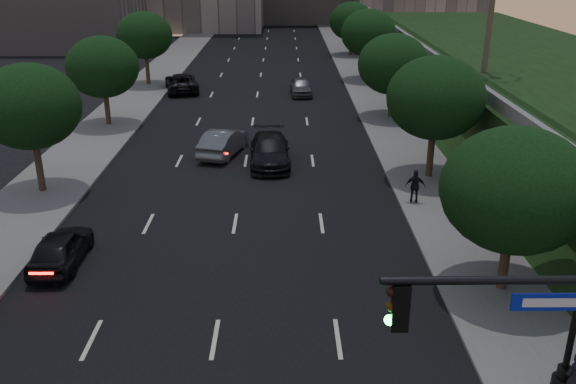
{
  "coord_description": "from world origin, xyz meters",
  "views": [
    {
      "loc": [
        2.24,
        -11.61,
        11.78
      ],
      "look_at": [
        2.41,
        8.93,
        3.6
      ],
      "focal_mm": 38.0,
      "sensor_mm": 36.0,
      "label": 1
    }
  ],
  "objects_px": {
    "sedan_mid_left": "(224,142)",
    "pedestrian_c": "(415,186)",
    "sedan_far_right": "(301,86)",
    "sedan_near_right": "(270,151)",
    "pedestrian_b": "(497,229)",
    "street_lamp": "(575,318)",
    "sedan_near_left": "(61,248)",
    "pedestrian_a": "(574,380)",
    "sedan_far_left": "(181,83)"
  },
  "relations": [
    {
      "from": "pedestrian_b",
      "to": "sedan_near_right",
      "type": "bearing_deg",
      "value": -19.96
    },
    {
      "from": "sedan_mid_left",
      "to": "sedan_far_right",
      "type": "xyz_separation_m",
      "value": [
        5.21,
        16.63,
        -0.05
      ]
    },
    {
      "from": "street_lamp",
      "to": "pedestrian_a",
      "type": "height_order",
      "value": "street_lamp"
    },
    {
      "from": "pedestrian_a",
      "to": "sedan_far_left",
      "type": "bearing_deg",
      "value": -92.28
    },
    {
      "from": "street_lamp",
      "to": "sedan_far_right",
      "type": "xyz_separation_m",
      "value": [
        -6.24,
        38.74,
        -1.88
      ]
    },
    {
      "from": "sedan_near_right",
      "to": "pedestrian_b",
      "type": "bearing_deg",
      "value": -51.74
    },
    {
      "from": "sedan_near_right",
      "to": "pedestrian_b",
      "type": "relative_size",
      "value": 3.28
    },
    {
      "from": "sedan_far_left",
      "to": "pedestrian_a",
      "type": "height_order",
      "value": "pedestrian_a"
    },
    {
      "from": "sedan_far_left",
      "to": "pedestrian_b",
      "type": "distance_m",
      "value": 36.01
    },
    {
      "from": "sedan_near_right",
      "to": "pedestrian_a",
      "type": "height_order",
      "value": "pedestrian_a"
    },
    {
      "from": "street_lamp",
      "to": "sedan_near_left",
      "type": "height_order",
      "value": "street_lamp"
    },
    {
      "from": "sedan_mid_left",
      "to": "sedan_near_right",
      "type": "distance_m",
      "value": 3.38
    },
    {
      "from": "sedan_far_left",
      "to": "sedan_mid_left",
      "type": "bearing_deg",
      "value": 93.31
    },
    {
      "from": "street_lamp",
      "to": "sedan_mid_left",
      "type": "xyz_separation_m",
      "value": [
        -11.45,
        22.12,
        -1.82
      ]
    },
    {
      "from": "pedestrian_b",
      "to": "pedestrian_a",
      "type": "bearing_deg",
      "value": 113.08
    },
    {
      "from": "street_lamp",
      "to": "pedestrian_a",
      "type": "relative_size",
      "value": 3.19
    },
    {
      "from": "pedestrian_b",
      "to": "pedestrian_c",
      "type": "relative_size",
      "value": 1.03
    },
    {
      "from": "sedan_mid_left",
      "to": "pedestrian_a",
      "type": "height_order",
      "value": "pedestrian_a"
    },
    {
      "from": "street_lamp",
      "to": "pedestrian_c",
      "type": "height_order",
      "value": "street_lamp"
    },
    {
      "from": "sedan_near_left",
      "to": "sedan_far_right",
      "type": "xyz_separation_m",
      "value": [
        10.45,
        30.72,
        0.03
      ]
    },
    {
      "from": "sedan_near_left",
      "to": "sedan_far_right",
      "type": "distance_m",
      "value": 32.45
    },
    {
      "from": "sedan_mid_left",
      "to": "pedestrian_c",
      "type": "relative_size",
      "value": 2.94
    },
    {
      "from": "sedan_far_right",
      "to": "pedestrian_b",
      "type": "relative_size",
      "value": 2.57
    },
    {
      "from": "sedan_near_right",
      "to": "pedestrian_b",
      "type": "height_order",
      "value": "pedestrian_b"
    },
    {
      "from": "street_lamp",
      "to": "sedan_far_right",
      "type": "height_order",
      "value": "street_lamp"
    },
    {
      "from": "sedan_mid_left",
      "to": "pedestrian_b",
      "type": "relative_size",
      "value": 2.84
    },
    {
      "from": "sedan_far_left",
      "to": "sedan_near_right",
      "type": "distance_m",
      "value": 21.55
    },
    {
      "from": "street_lamp",
      "to": "pedestrian_c",
      "type": "relative_size",
      "value": 3.35
    },
    {
      "from": "sedan_near_right",
      "to": "pedestrian_c",
      "type": "height_order",
      "value": "pedestrian_c"
    },
    {
      "from": "sedan_near_left",
      "to": "pedestrian_b",
      "type": "relative_size",
      "value": 2.47
    },
    {
      "from": "sedan_far_left",
      "to": "pedestrian_c",
      "type": "distance_m",
      "value": 30.46
    },
    {
      "from": "sedan_far_left",
      "to": "sedan_near_right",
      "type": "xyz_separation_m",
      "value": [
        8.26,
        -19.91,
        0.02
      ]
    },
    {
      "from": "sedan_far_left",
      "to": "pedestrian_a",
      "type": "relative_size",
      "value": 3.28
    },
    {
      "from": "street_lamp",
      "to": "sedan_near_right",
      "type": "bearing_deg",
      "value": 112.87
    },
    {
      "from": "sedan_near_left",
      "to": "pedestrian_b",
      "type": "height_order",
      "value": "pedestrian_b"
    },
    {
      "from": "pedestrian_b",
      "to": "pedestrian_c",
      "type": "height_order",
      "value": "pedestrian_b"
    },
    {
      "from": "sedan_mid_left",
      "to": "street_lamp",
      "type": "bearing_deg",
      "value": 132.71
    },
    {
      "from": "street_lamp",
      "to": "sedan_near_left",
      "type": "bearing_deg",
      "value": 154.32
    },
    {
      "from": "sedan_far_left",
      "to": "sedan_far_right",
      "type": "distance_m",
      "value": 10.7
    },
    {
      "from": "sedan_near_right",
      "to": "pedestrian_a",
      "type": "xyz_separation_m",
      "value": [
        8.58,
        -20.83,
        0.21
      ]
    },
    {
      "from": "pedestrian_a",
      "to": "pedestrian_b",
      "type": "bearing_deg",
      "value": -121.22
    },
    {
      "from": "sedan_far_left",
      "to": "pedestrian_a",
      "type": "distance_m",
      "value": 44.09
    },
    {
      "from": "sedan_near_right",
      "to": "pedestrian_b",
      "type": "xyz_separation_m",
      "value": [
        9.66,
        -11.32,
        0.19
      ]
    },
    {
      "from": "sedan_far_right",
      "to": "pedestrian_c",
      "type": "height_order",
      "value": "pedestrian_c"
    },
    {
      "from": "sedan_near_left",
      "to": "pedestrian_a",
      "type": "distance_m",
      "value": 18.75
    },
    {
      "from": "street_lamp",
      "to": "sedan_near_right",
      "type": "distance_m",
      "value": 22.14
    },
    {
      "from": "sedan_mid_left",
      "to": "pedestrian_a",
      "type": "relative_size",
      "value": 2.79
    },
    {
      "from": "sedan_near_right",
      "to": "pedestrian_a",
      "type": "relative_size",
      "value": 3.22
    },
    {
      "from": "street_lamp",
      "to": "pedestrian_a",
      "type": "xyz_separation_m",
      "value": [
        0.01,
        -0.5,
        -1.6
      ]
    },
    {
      "from": "sedan_far_right",
      "to": "sedan_far_left",
      "type": "bearing_deg",
      "value": 169.2
    }
  ]
}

